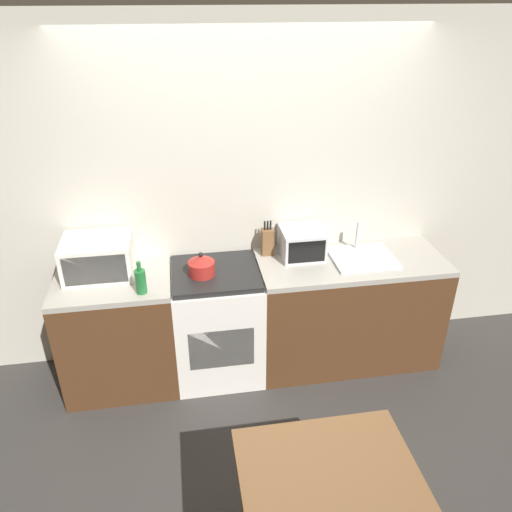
# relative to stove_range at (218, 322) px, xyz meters

# --- Properties ---
(ground_plane) EXTENTS (16.00, 16.00, 0.00)m
(ground_plane) POSITION_rel_stove_range_xyz_m (0.30, -0.76, -0.45)
(ground_plane) COLOR #33302D
(wall_back) EXTENTS (10.00, 0.06, 2.60)m
(wall_back) POSITION_rel_stove_range_xyz_m (0.30, 0.34, 0.85)
(wall_back) COLOR beige
(wall_back) RESTS_ON ground_plane
(counter_left_run) EXTENTS (0.81, 0.62, 0.90)m
(counter_left_run) POSITION_rel_stove_range_xyz_m (-0.73, 0.00, 0.00)
(counter_left_run) COLOR #4C2D19
(counter_left_run) RESTS_ON ground_plane
(counter_right_run) EXTENTS (1.41, 0.62, 0.90)m
(counter_right_run) POSITION_rel_stove_range_xyz_m (1.03, 0.00, 0.00)
(counter_right_run) COLOR #4C2D19
(counter_right_run) RESTS_ON ground_plane
(stove_range) EXTENTS (0.65, 0.62, 0.90)m
(stove_range) POSITION_rel_stove_range_xyz_m (0.00, 0.00, 0.00)
(stove_range) COLOR silver
(stove_range) RESTS_ON ground_plane
(kettle) EXTENTS (0.19, 0.19, 0.18)m
(kettle) POSITION_rel_stove_range_xyz_m (-0.10, -0.03, 0.53)
(kettle) COLOR maroon
(kettle) RESTS_ON stove_range
(microwave) EXTENTS (0.47, 0.38, 0.27)m
(microwave) POSITION_rel_stove_range_xyz_m (-0.81, 0.10, 0.59)
(microwave) COLOR silver
(microwave) RESTS_ON counter_left_run
(bottle) EXTENTS (0.07, 0.07, 0.23)m
(bottle) POSITION_rel_stove_range_xyz_m (-0.51, -0.21, 0.54)
(bottle) COLOR #1E662D
(bottle) RESTS_ON counter_left_run
(knife_block) EXTENTS (0.09, 0.08, 0.28)m
(knife_block) POSITION_rel_stove_range_xyz_m (0.42, 0.20, 0.56)
(knife_block) COLOR brown
(knife_block) RESTS_ON counter_right_run
(toaster_oven) EXTENTS (0.31, 0.31, 0.21)m
(toaster_oven) POSITION_rel_stove_range_xyz_m (0.67, 0.13, 0.56)
(toaster_oven) COLOR silver
(toaster_oven) RESTS_ON counter_right_run
(sink_basin) EXTENTS (0.47, 0.41, 0.24)m
(sink_basin) POSITION_rel_stove_range_xyz_m (1.11, 0.01, 0.47)
(sink_basin) COLOR silver
(sink_basin) RESTS_ON counter_right_run
(dining_table) EXTENTS (0.84, 0.69, 0.73)m
(dining_table) POSITION_rel_stove_range_xyz_m (0.37, -1.66, 0.18)
(dining_table) COLOR brown
(dining_table) RESTS_ON ground_plane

